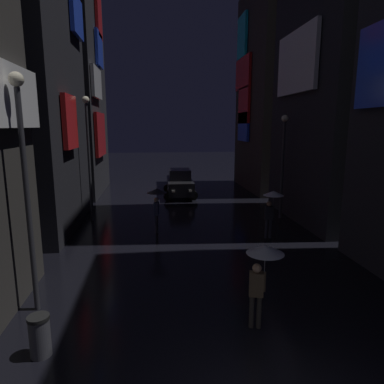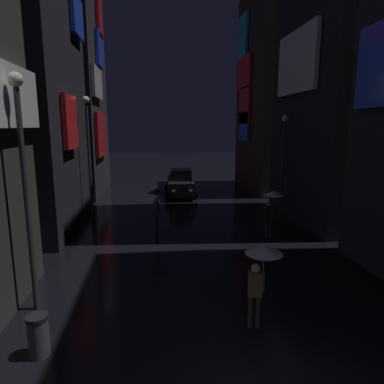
% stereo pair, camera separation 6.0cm
% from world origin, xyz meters
% --- Properties ---
extents(building_left_far, '(4.25, 7.78, 16.60)m').
position_xyz_m(building_left_far, '(-7.48, 21.88, 8.29)').
color(building_left_far, '#232328').
rests_on(building_left_far, ground).
extents(building_right_far, '(4.25, 7.54, 14.84)m').
position_xyz_m(building_right_far, '(7.47, 21.78, 7.43)').
color(building_right_far, '#2D2826').
rests_on(building_right_far, ground).
extents(pedestrian_foreground_left_clear, '(0.90, 0.90, 2.12)m').
position_xyz_m(pedestrian_foreground_left_clear, '(3.34, 9.83, 1.67)').
color(pedestrian_foreground_left_clear, '#2D2D38').
rests_on(pedestrian_foreground_left_clear, ground).
extents(pedestrian_far_right_clear, '(0.90, 0.90, 2.12)m').
position_xyz_m(pedestrian_far_right_clear, '(0.73, 3.23, 1.67)').
color(pedestrian_far_right_clear, '#38332D').
rests_on(pedestrian_far_right_clear, ground).
extents(pedestrian_near_crossing_black, '(0.90, 0.90, 2.12)m').
position_xyz_m(pedestrian_near_crossing_black, '(-1.64, 11.08, 1.67)').
color(pedestrian_near_crossing_black, '#2D2D38').
rests_on(pedestrian_near_crossing_black, ground).
extents(car_distant, '(2.31, 4.18, 1.92)m').
position_xyz_m(car_distant, '(0.09, 19.38, 0.93)').
color(car_distant, black).
rests_on(car_distant, ground).
extents(streetlamp_left_far, '(0.36, 0.36, 6.33)m').
position_xyz_m(streetlamp_left_far, '(-5.00, 13.71, 3.89)').
color(streetlamp_left_far, '#2D2D33').
rests_on(streetlamp_left_far, ground).
extents(streetlamp_right_far, '(0.36, 0.36, 5.45)m').
position_xyz_m(streetlamp_right_far, '(5.00, 13.02, 3.41)').
color(streetlamp_right_far, '#2D2D33').
rests_on(streetlamp_right_far, ground).
extents(streetlamp_left_near, '(0.36, 0.36, 6.17)m').
position_xyz_m(streetlamp_left_near, '(-5.00, 4.75, 3.80)').
color(streetlamp_left_near, '#2D2D33').
rests_on(streetlamp_left_near, ground).
extents(trash_bin, '(0.46, 0.46, 0.93)m').
position_xyz_m(trash_bin, '(-4.30, 2.75, 0.47)').
color(trash_bin, '#3F3F47').
rests_on(trash_bin, ground).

